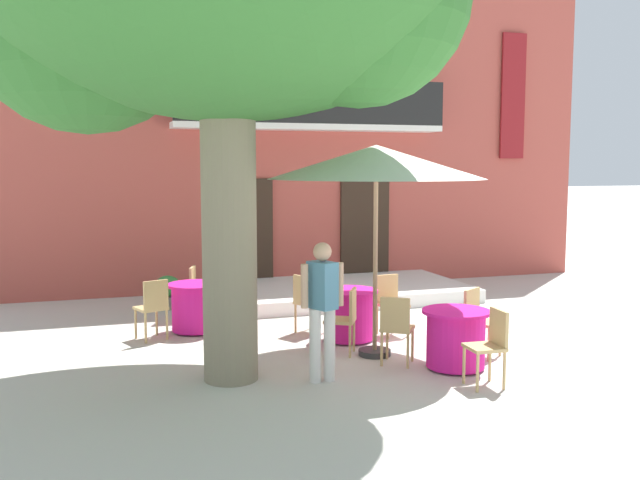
{
  "coord_description": "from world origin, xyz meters",
  "views": [
    {
      "loc": [
        -5.08,
        -9.08,
        2.6
      ],
      "look_at": [
        -1.41,
        2.29,
        1.3
      ],
      "focal_mm": 39.38,
      "sensor_mm": 36.0,
      "label": 1
    }
  ],
  "objects_px": {
    "cafe_chair_middle_2": "(490,342)",
    "pedestrian_near_entrance": "(322,303)",
    "cafe_chair_near_tree_1": "(390,300)",
    "cafe_umbrella": "(376,163)",
    "cafe_table_middle": "(456,339)",
    "cafe_chair_front_0": "(239,302)",
    "cafe_chair_middle_1": "(396,325)",
    "cafe_table_near_tree": "(349,314)",
    "cafe_table_front": "(196,307)",
    "cafe_chair_front_2": "(153,305)",
    "cafe_chair_middle_0": "(478,317)",
    "cafe_chair_front_1": "(199,290)",
    "ground_planter_left": "(168,290)",
    "cafe_chair_near_tree_0": "(345,316)",
    "cafe_chair_near_tree_2": "(308,299)"
  },
  "relations": [
    {
      "from": "cafe_chair_middle_2",
      "to": "cafe_chair_front_1",
      "type": "distance_m",
      "value": 5.27
    },
    {
      "from": "cafe_table_near_tree",
      "to": "cafe_umbrella",
      "type": "xyz_separation_m",
      "value": [
        0.06,
        -0.87,
        2.22
      ]
    },
    {
      "from": "cafe_chair_middle_1",
      "to": "ground_planter_left",
      "type": "bearing_deg",
      "value": 118.4
    },
    {
      "from": "cafe_chair_middle_0",
      "to": "cafe_chair_front_0",
      "type": "distance_m",
      "value": 3.55
    },
    {
      "from": "cafe_chair_near_tree_1",
      "to": "ground_planter_left",
      "type": "xyz_separation_m",
      "value": [
        -3.04,
        2.98,
        -0.19
      ]
    },
    {
      "from": "cafe_umbrella",
      "to": "pedestrian_near_entrance",
      "type": "distance_m",
      "value": 2.15
    },
    {
      "from": "cafe_chair_near_tree_1",
      "to": "cafe_chair_front_1",
      "type": "distance_m",
      "value": 3.21
    },
    {
      "from": "cafe_chair_front_2",
      "to": "cafe_chair_front_1",
      "type": "bearing_deg",
      "value": 52.49
    },
    {
      "from": "cafe_table_near_tree",
      "to": "ground_planter_left",
      "type": "bearing_deg",
      "value": 126.29
    },
    {
      "from": "cafe_table_middle",
      "to": "cafe_chair_front_2",
      "type": "bearing_deg",
      "value": 143.07
    },
    {
      "from": "cafe_table_front",
      "to": "cafe_chair_near_tree_1",
      "type": "bearing_deg",
      "value": -20.98
    },
    {
      "from": "cafe_chair_front_0",
      "to": "cafe_umbrella",
      "type": "xyz_separation_m",
      "value": [
        1.54,
        -1.63,
        2.08
      ]
    },
    {
      "from": "cafe_chair_middle_2",
      "to": "ground_planter_left",
      "type": "relative_size",
      "value": 1.51
    },
    {
      "from": "cafe_table_middle",
      "to": "cafe_chair_front_0",
      "type": "bearing_deg",
      "value": 132.02
    },
    {
      "from": "cafe_umbrella",
      "to": "cafe_chair_near_tree_1",
      "type": "bearing_deg",
      "value": 56.87
    },
    {
      "from": "cafe_table_front",
      "to": "ground_planter_left",
      "type": "bearing_deg",
      "value": 97.17
    },
    {
      "from": "cafe_chair_near_tree_0",
      "to": "cafe_chair_middle_0",
      "type": "xyz_separation_m",
      "value": [
        1.7,
        -0.61,
        0.0
      ]
    },
    {
      "from": "cafe_chair_middle_0",
      "to": "cafe_chair_middle_2",
      "type": "relative_size",
      "value": 1.0
    },
    {
      "from": "cafe_chair_near_tree_1",
      "to": "cafe_chair_near_tree_2",
      "type": "height_order",
      "value": "same"
    },
    {
      "from": "cafe_chair_near_tree_0",
      "to": "cafe_chair_front_2",
      "type": "relative_size",
      "value": 1.0
    },
    {
      "from": "cafe_chair_front_1",
      "to": "cafe_table_middle",
      "type": "bearing_deg",
      "value": -54.06
    },
    {
      "from": "cafe_table_front",
      "to": "cafe_chair_front_2",
      "type": "distance_m",
      "value": 0.77
    },
    {
      "from": "cafe_table_middle",
      "to": "cafe_umbrella",
      "type": "xyz_separation_m",
      "value": [
        -0.74,
        0.9,
        2.22
      ]
    },
    {
      "from": "cafe_table_middle",
      "to": "cafe_chair_front_0",
      "type": "distance_m",
      "value": 3.41
    },
    {
      "from": "cafe_table_near_tree",
      "to": "cafe_chair_front_1",
      "type": "relative_size",
      "value": 0.95
    },
    {
      "from": "cafe_chair_near_tree_1",
      "to": "cafe_table_front",
      "type": "distance_m",
      "value": 3.01
    },
    {
      "from": "cafe_chair_middle_1",
      "to": "cafe_chair_middle_2",
      "type": "height_order",
      "value": "same"
    },
    {
      "from": "cafe_table_near_tree",
      "to": "pedestrian_near_entrance",
      "type": "xyz_separation_m",
      "value": [
        -0.97,
        -1.74,
        0.56
      ]
    },
    {
      "from": "cafe_table_middle",
      "to": "pedestrian_near_entrance",
      "type": "height_order",
      "value": "pedestrian_near_entrance"
    },
    {
      "from": "ground_planter_left",
      "to": "cafe_umbrella",
      "type": "bearing_deg",
      "value": -59.41
    },
    {
      "from": "cafe_chair_near_tree_1",
      "to": "cafe_table_middle",
      "type": "relative_size",
      "value": 1.05
    },
    {
      "from": "cafe_chair_near_tree_1",
      "to": "cafe_table_middle",
      "type": "height_order",
      "value": "cafe_chair_near_tree_1"
    },
    {
      "from": "cafe_chair_near_tree_0",
      "to": "ground_planter_left",
      "type": "height_order",
      "value": "cafe_chair_near_tree_0"
    },
    {
      "from": "cafe_chair_middle_1",
      "to": "cafe_chair_front_0",
      "type": "distance_m",
      "value": 2.71
    },
    {
      "from": "cafe_chair_front_2",
      "to": "cafe_chair_near_tree_2",
      "type": "bearing_deg",
      "value": -7.2
    },
    {
      "from": "cafe_chair_middle_0",
      "to": "pedestrian_near_entrance",
      "type": "relative_size",
      "value": 0.54
    },
    {
      "from": "cafe_chair_near_tree_1",
      "to": "cafe_chair_middle_2",
      "type": "bearing_deg",
      "value": -87.78
    },
    {
      "from": "cafe_chair_front_0",
      "to": "cafe_chair_middle_0",
      "type": "bearing_deg",
      "value": -35.74
    },
    {
      "from": "cafe_chair_near_tree_1",
      "to": "cafe_umbrella",
      "type": "distance_m",
      "value": 2.42
    },
    {
      "from": "ground_planter_left",
      "to": "cafe_chair_middle_0",
      "type": "bearing_deg",
      "value": -50.19
    },
    {
      "from": "cafe_table_near_tree",
      "to": "cafe_chair_middle_2",
      "type": "relative_size",
      "value": 0.95
    },
    {
      "from": "cafe_table_front",
      "to": "pedestrian_near_entrance",
      "type": "relative_size",
      "value": 0.51
    },
    {
      "from": "cafe_chair_middle_2",
      "to": "pedestrian_near_entrance",
      "type": "bearing_deg",
      "value": 156.9
    },
    {
      "from": "cafe_chair_near_tree_0",
      "to": "cafe_chair_middle_1",
      "type": "relative_size",
      "value": 1.0
    },
    {
      "from": "cafe_table_middle",
      "to": "cafe_chair_near_tree_1",
      "type": "bearing_deg",
      "value": 91.96
    },
    {
      "from": "cafe_chair_near_tree_0",
      "to": "cafe_chair_middle_0",
      "type": "distance_m",
      "value": 1.81
    },
    {
      "from": "cafe_chair_near_tree_1",
      "to": "cafe_table_front",
      "type": "bearing_deg",
      "value": 159.02
    },
    {
      "from": "cafe_chair_middle_2",
      "to": "cafe_chair_near_tree_0",
      "type": "bearing_deg",
      "value": 122.01
    },
    {
      "from": "cafe_chair_front_1",
      "to": "pedestrian_near_entrance",
      "type": "bearing_deg",
      "value": -75.88
    },
    {
      "from": "cafe_chair_front_2",
      "to": "ground_planter_left",
      "type": "bearing_deg",
      "value": 79.11
    }
  ]
}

